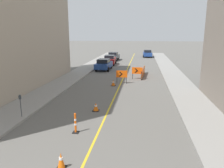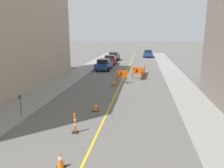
{
  "view_description": "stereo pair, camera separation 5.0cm",
  "coord_description": "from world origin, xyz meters",
  "px_view_note": "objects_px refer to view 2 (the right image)",
  "views": [
    {
      "loc": [
        2.21,
        -2.59,
        5.09
      ],
      "look_at": [
        -0.26,
        14.87,
        1.0
      ],
      "focal_mm": 35.0,
      "sensor_mm": 36.0,
      "label": 1
    },
    {
      "loc": [
        2.26,
        -2.58,
        5.09
      ],
      "look_at": [
        -0.26,
        14.87,
        1.0
      ],
      "focal_mm": 35.0,
      "sensor_mm": 36.0,
      "label": 2
    }
  ],
  "objects_px": {
    "delineator_post_front": "(75,124)",
    "arrow_barricade_secondary": "(137,71)",
    "arrow_barricade_primary": "(122,74)",
    "parked_car_curb_near": "(104,64)",
    "parking_meter_near_curb": "(20,101)",
    "traffic_cone_second": "(96,107)",
    "parked_car_opposite_side": "(148,53)",
    "parked_car_curb_far": "(114,56)",
    "parked_car_curb_mid": "(110,60)",
    "traffic_cone_third": "(113,83)",
    "traffic_cone_nearest": "(60,161)"
  },
  "relations": [
    {
      "from": "delineator_post_front",
      "to": "arrow_barricade_secondary",
      "type": "xyz_separation_m",
      "value": [
        2.78,
        14.33,
        0.48
      ]
    },
    {
      "from": "arrow_barricade_primary",
      "to": "parked_car_curb_near",
      "type": "distance_m",
      "value": 9.03
    },
    {
      "from": "arrow_barricade_secondary",
      "to": "parking_meter_near_curb",
      "type": "distance_m",
      "value": 14.55
    },
    {
      "from": "traffic_cone_second",
      "to": "parked_car_opposite_side",
      "type": "height_order",
      "value": "parked_car_opposite_side"
    },
    {
      "from": "traffic_cone_second",
      "to": "arrow_barricade_primary",
      "type": "relative_size",
      "value": 0.41
    },
    {
      "from": "parked_car_curb_near",
      "to": "parking_meter_near_curb",
      "type": "relative_size",
      "value": 3.18
    },
    {
      "from": "parked_car_curb_far",
      "to": "parked_car_opposite_side",
      "type": "distance_m",
      "value": 9.64
    },
    {
      "from": "arrow_barricade_primary",
      "to": "delineator_post_front",
      "type": "bearing_deg",
      "value": -101.45
    },
    {
      "from": "parked_car_curb_near",
      "to": "parked_car_opposite_side",
      "type": "xyz_separation_m",
      "value": [
        6.46,
        18.56,
        0.0
      ]
    },
    {
      "from": "traffic_cone_second",
      "to": "parked_car_curb_mid",
      "type": "distance_m",
      "value": 22.49
    },
    {
      "from": "traffic_cone_third",
      "to": "arrow_barricade_secondary",
      "type": "height_order",
      "value": "arrow_barricade_secondary"
    },
    {
      "from": "parked_car_curb_far",
      "to": "parked_car_opposite_side",
      "type": "bearing_deg",
      "value": 49.09
    },
    {
      "from": "parked_car_opposite_side",
      "to": "traffic_cone_second",
      "type": "bearing_deg",
      "value": -99.03
    },
    {
      "from": "arrow_barricade_secondary",
      "to": "parking_meter_near_curb",
      "type": "bearing_deg",
      "value": -112.89
    },
    {
      "from": "delineator_post_front",
      "to": "parked_car_opposite_side",
      "type": "relative_size",
      "value": 0.25
    },
    {
      "from": "arrow_barricade_secondary",
      "to": "parked_car_curb_near",
      "type": "bearing_deg",
      "value": 133.89
    },
    {
      "from": "traffic_cone_nearest",
      "to": "parked_car_curb_near",
      "type": "distance_m",
      "value": 23.43
    },
    {
      "from": "traffic_cone_second",
      "to": "parked_car_curb_far",
      "type": "distance_m",
      "value": 28.5
    },
    {
      "from": "traffic_cone_second",
      "to": "traffic_cone_third",
      "type": "bearing_deg",
      "value": 88.6
    },
    {
      "from": "parking_meter_near_curb",
      "to": "parked_car_curb_near",
      "type": "bearing_deg",
      "value": 84.88
    },
    {
      "from": "parked_car_curb_far",
      "to": "traffic_cone_third",
      "type": "bearing_deg",
      "value": -79.75
    },
    {
      "from": "traffic_cone_nearest",
      "to": "parked_car_opposite_side",
      "type": "distance_m",
      "value": 42.04
    },
    {
      "from": "parking_meter_near_curb",
      "to": "parked_car_opposite_side",
      "type": "bearing_deg",
      "value": 77.71
    },
    {
      "from": "parked_car_curb_near",
      "to": "traffic_cone_nearest",
      "type": "bearing_deg",
      "value": -81.06
    },
    {
      "from": "delineator_post_front",
      "to": "arrow_barricade_primary",
      "type": "height_order",
      "value": "arrow_barricade_primary"
    },
    {
      "from": "parked_car_opposite_side",
      "to": "traffic_cone_nearest",
      "type": "bearing_deg",
      "value": -97.99
    },
    {
      "from": "delineator_post_front",
      "to": "traffic_cone_third",
      "type": "bearing_deg",
      "value": 87.2
    },
    {
      "from": "delineator_post_front",
      "to": "arrow_barricade_secondary",
      "type": "relative_size",
      "value": 0.8
    },
    {
      "from": "arrow_barricade_secondary",
      "to": "parked_car_curb_near",
      "type": "xyz_separation_m",
      "value": [
        -4.91,
        5.88,
        -0.14
      ]
    },
    {
      "from": "traffic_cone_second",
      "to": "parked_car_curb_far",
      "type": "height_order",
      "value": "parked_car_curb_far"
    },
    {
      "from": "delineator_post_front",
      "to": "parked_car_curb_near",
      "type": "xyz_separation_m",
      "value": [
        -2.13,
        20.21,
        0.34
      ]
    },
    {
      "from": "arrow_barricade_primary",
      "to": "arrow_barricade_secondary",
      "type": "height_order",
      "value": "arrow_barricade_primary"
    },
    {
      "from": "parking_meter_near_curb",
      "to": "arrow_barricade_secondary",
      "type": "bearing_deg",
      "value": 63.05
    },
    {
      "from": "traffic_cone_nearest",
      "to": "parked_car_curb_near",
      "type": "height_order",
      "value": "parked_car_curb_near"
    },
    {
      "from": "parked_car_opposite_side",
      "to": "parking_meter_near_curb",
      "type": "distance_m",
      "value": 38.29
    },
    {
      "from": "parked_car_curb_mid",
      "to": "parked_car_curb_far",
      "type": "distance_m",
      "value": 6.03
    },
    {
      "from": "arrow_barricade_secondary",
      "to": "parked_car_opposite_side",
      "type": "relative_size",
      "value": 0.31
    },
    {
      "from": "traffic_cone_nearest",
      "to": "parked_car_curb_far",
      "type": "xyz_separation_m",
      "value": [
        -2.69,
        34.86,
        0.48
      ]
    },
    {
      "from": "traffic_cone_second",
      "to": "arrow_barricade_secondary",
      "type": "distance_m",
      "value": 11.21
    },
    {
      "from": "delineator_post_front",
      "to": "parked_car_curb_far",
      "type": "xyz_separation_m",
      "value": [
        -2.3,
        31.78,
        0.34
      ]
    },
    {
      "from": "traffic_cone_second",
      "to": "arrow_barricade_primary",
      "type": "xyz_separation_m",
      "value": [
        0.91,
        8.44,
        0.68
      ]
    },
    {
      "from": "delineator_post_front",
      "to": "parked_car_opposite_side",
      "type": "height_order",
      "value": "parked_car_opposite_side"
    },
    {
      "from": "traffic_cone_third",
      "to": "parked_car_curb_near",
      "type": "height_order",
      "value": "parked_car_curb_near"
    },
    {
      "from": "traffic_cone_third",
      "to": "arrow_barricade_secondary",
      "type": "bearing_deg",
      "value": 57.62
    },
    {
      "from": "parked_car_curb_mid",
      "to": "parked_car_opposite_side",
      "type": "xyz_separation_m",
      "value": [
        6.45,
        13.02,
        0.0
      ]
    },
    {
      "from": "parked_car_curb_far",
      "to": "parked_car_opposite_side",
      "type": "relative_size",
      "value": 1.0
    },
    {
      "from": "arrow_barricade_primary",
      "to": "parking_meter_near_curb",
      "type": "xyz_separation_m",
      "value": [
        -5.08,
        -10.49,
        0.18
      ]
    },
    {
      "from": "arrow_barricade_secondary",
      "to": "parked_car_opposite_side",
      "type": "xyz_separation_m",
      "value": [
        1.55,
        24.44,
        -0.14
      ]
    },
    {
      "from": "traffic_cone_third",
      "to": "parked_car_opposite_side",
      "type": "bearing_deg",
      "value": 82.26
    },
    {
      "from": "traffic_cone_third",
      "to": "delineator_post_front",
      "type": "distance_m",
      "value": 10.8
    }
  ]
}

